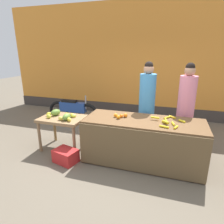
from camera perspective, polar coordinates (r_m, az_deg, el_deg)
ground_plane at (r=4.08m, az=2.05°, el=-13.03°), size 24.00×24.00×0.00m
market_wall_back at (r=6.40m, az=9.50°, el=14.28°), size 9.56×0.23×3.54m
fruit_stall_counter at (r=3.79m, az=9.01°, el=-8.52°), size 2.22×0.87×0.85m
side_table_wooden at (r=4.29m, az=-14.36°, el=-2.87°), size 0.92×0.66×0.73m
banana_bunch_pile at (r=3.59m, az=16.23°, el=-2.64°), size 0.61×0.66×0.07m
orange_pile at (r=3.71m, az=2.48°, el=-1.14°), size 0.26×0.21×0.08m
mango_papaya_pile at (r=4.21m, az=-14.57°, el=-0.92°), size 0.72×0.44×0.14m
vendor_woman_blue_shirt at (r=4.24m, az=10.18°, el=1.85°), size 0.34×0.34×1.88m
vendor_woman_pink_shirt at (r=4.26m, az=20.82°, el=0.92°), size 0.34×0.34×1.87m
parked_motorcycle at (r=5.84m, az=-11.44°, el=0.49°), size 1.60×0.18×0.88m
produce_crate at (r=3.96m, az=-13.48°, el=-12.46°), size 0.51×0.42×0.26m
produce_sack at (r=4.79m, az=-1.79°, el=-4.87°), size 0.44×0.40×0.50m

